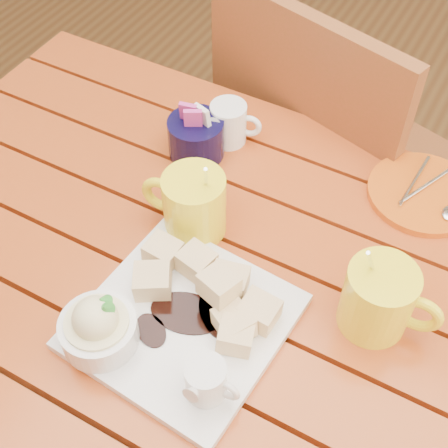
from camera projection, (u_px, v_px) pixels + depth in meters
The scene contains 9 objects.
ground at pixel (216, 447), 1.53m from camera, with size 5.00×5.00×0.00m, color brown.
table at pixel (212, 305), 1.03m from camera, with size 1.20×0.79×0.75m.
dessert_plate at pixel (166, 319), 0.86m from camera, with size 0.29×0.29×0.11m.
coffee_mug_left at pixel (193, 204), 0.96m from camera, with size 0.14×0.10×0.16m.
coffee_mug_right at pixel (380, 299), 0.85m from camera, with size 0.14×0.10×0.16m.
cream_pitcher at pixel (229, 123), 1.10m from camera, with size 0.09×0.08×0.08m.
sugar_caddy at pixel (196, 137), 1.09m from camera, with size 0.10×0.10×0.11m.
orange_saucer at pixel (424, 194), 1.04m from camera, with size 0.19×0.19×0.02m.
chair_far at pixel (324, 158), 1.42m from camera, with size 0.55×0.55×0.95m.
Camera 1 is at (0.29, -0.48, 1.52)m, focal length 50.00 mm.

